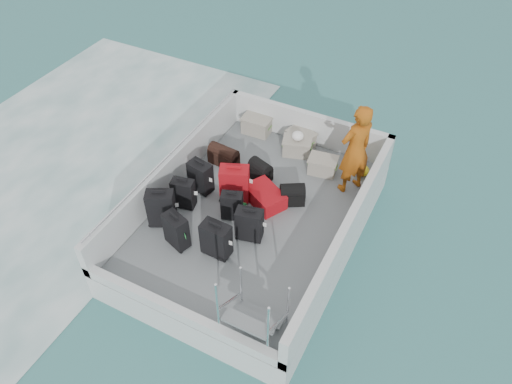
# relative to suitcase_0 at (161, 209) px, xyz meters

# --- Properties ---
(ground) EXTENTS (160.00, 160.00, 0.00)m
(ground) POSITION_rel_suitcase_0_xyz_m (1.32, 0.95, -0.99)
(ground) COLOR #164E4F
(ground) RESTS_ON ground
(wake_foam) EXTENTS (10.00, 10.00, 0.00)m
(wake_foam) POSITION_rel_suitcase_0_xyz_m (-3.48, 0.95, -0.99)
(wake_foam) COLOR white
(wake_foam) RESTS_ON ground
(ferry_hull) EXTENTS (3.60, 5.00, 0.60)m
(ferry_hull) POSITION_rel_suitcase_0_xyz_m (1.32, 0.95, -0.69)
(ferry_hull) COLOR silver
(ferry_hull) RESTS_ON ground
(deck) EXTENTS (3.30, 4.70, 0.02)m
(deck) POSITION_rel_suitcase_0_xyz_m (1.32, 0.95, -0.38)
(deck) COLOR slate
(deck) RESTS_ON ferry_hull
(deck_fittings) EXTENTS (3.60, 5.00, 0.90)m
(deck_fittings) POSITION_rel_suitcase_0_xyz_m (1.66, 0.63, 0.00)
(deck_fittings) COLOR silver
(deck_fittings) RESTS_ON deck
(suitcase_0) EXTENTS (0.55, 0.45, 0.73)m
(suitcase_0) POSITION_rel_suitcase_0_xyz_m (0.00, 0.00, 0.00)
(suitcase_0) COLOR black
(suitcase_0) RESTS_ON deck
(suitcase_1) EXTENTS (0.44, 0.31, 0.60)m
(suitcase_1) POSITION_rel_suitcase_0_xyz_m (0.09, 0.54, -0.07)
(suitcase_1) COLOR black
(suitcase_1) RESTS_ON deck
(suitcase_2) EXTENTS (0.48, 0.34, 0.64)m
(suitcase_2) POSITION_rel_suitcase_0_xyz_m (0.14, 1.05, -0.05)
(suitcase_2) COLOR black
(suitcase_2) RESTS_ON deck
(suitcase_3) EXTENTS (0.49, 0.38, 0.65)m
(suitcase_3) POSITION_rel_suitcase_0_xyz_m (0.50, -0.29, -0.04)
(suitcase_3) COLOR black
(suitcase_3) RESTS_ON deck
(suitcase_4) EXTENTS (0.43, 0.34, 0.56)m
(suitcase_4) POSITION_rel_suitcase_0_xyz_m (1.01, 0.69, -0.09)
(suitcase_4) COLOR black
(suitcase_4) RESTS_ON deck
(suitcase_5) EXTENTS (0.61, 0.50, 0.73)m
(suitcase_5) POSITION_rel_suitcase_0_xyz_m (0.82, 1.13, -0.00)
(suitcase_5) COLOR #B00D1B
(suitcase_5) RESTS_ON deck
(suitcase_6) EXTENTS (0.49, 0.30, 0.66)m
(suitcase_6) POSITION_rel_suitcase_0_xyz_m (1.19, -0.15, -0.04)
(suitcase_6) COLOR black
(suitcase_6) RESTS_ON deck
(suitcase_7) EXTENTS (0.50, 0.35, 0.63)m
(suitcase_7) POSITION_rel_suitcase_0_xyz_m (1.51, 0.40, -0.05)
(suitcase_7) COLOR black
(suitcase_7) RESTS_ON deck
(suitcase_8) EXTENTS (0.89, 0.79, 0.30)m
(suitcase_8) POSITION_rel_suitcase_0_xyz_m (1.37, 1.29, -0.22)
(suitcase_8) COLOR #B00D1B
(suitcase_8) RESTS_ON deck
(duffel_0) EXTENTS (0.62, 0.35, 0.32)m
(duffel_0) POSITION_rel_suitcase_0_xyz_m (0.13, 1.92, -0.21)
(duffel_0) COLOR black
(duffel_0) RESTS_ON deck
(duffel_1) EXTENTS (0.50, 0.42, 0.32)m
(duffel_1) POSITION_rel_suitcase_0_xyz_m (0.98, 1.86, -0.21)
(duffel_1) COLOR black
(duffel_1) RESTS_ON deck
(duffel_2) EXTENTS (0.54, 0.49, 0.32)m
(duffel_2) POSITION_rel_suitcase_0_xyz_m (1.81, 1.54, -0.21)
(duffel_2) COLOR black
(duffel_2) RESTS_ON deck
(crate_0) EXTENTS (0.59, 0.42, 0.35)m
(crate_0) POSITION_rel_suitcase_0_xyz_m (0.25, 3.15, -0.19)
(crate_0) COLOR gray
(crate_0) RESTS_ON deck
(crate_1) EXTENTS (0.62, 0.52, 0.32)m
(crate_1) POSITION_rel_suitcase_0_xyz_m (1.28, 3.15, -0.21)
(crate_1) COLOR gray
(crate_1) RESTS_ON deck
(crate_2) EXTENTS (0.63, 0.52, 0.33)m
(crate_2) POSITION_rel_suitcase_0_xyz_m (1.31, 2.88, -0.20)
(crate_2) COLOR gray
(crate_2) RESTS_ON deck
(crate_3) EXTENTS (0.57, 0.43, 0.31)m
(crate_3) POSITION_rel_suitcase_0_xyz_m (1.99, 2.58, -0.21)
(crate_3) COLOR gray
(crate_3) RESTS_ON deck
(yellow_bag) EXTENTS (0.28, 0.26, 0.22)m
(yellow_bag) POSITION_rel_suitcase_0_xyz_m (2.72, 2.86, -0.26)
(yellow_bag) COLOR yellow
(yellow_bag) RESTS_ON deck
(white_bag) EXTENTS (0.24, 0.24, 0.18)m
(white_bag) POSITION_rel_suitcase_0_xyz_m (1.31, 2.88, 0.05)
(white_bag) COLOR white
(white_bag) RESTS_ON crate_2
(passenger) EXTENTS (0.75, 0.81, 1.84)m
(passenger) POSITION_rel_suitcase_0_xyz_m (2.62, 2.40, 0.56)
(passenger) COLOR orange
(passenger) RESTS_ON deck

